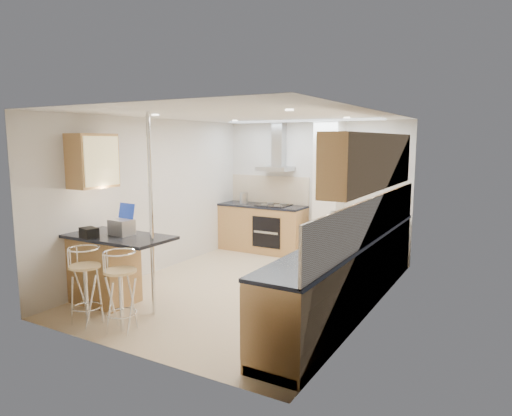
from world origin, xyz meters
The scene contains 16 objects.
ground centered at (0.00, 0.00, 0.00)m, with size 4.80×4.80×0.00m, color beige.
room_shell centered at (0.32, 0.38, 1.54)m, with size 3.64×4.84×2.51m.
right_counter centered at (1.50, 0.00, 0.46)m, with size 0.63×4.40×0.92m.
back_counter centered at (-0.95, 2.10, 0.46)m, with size 1.70×0.63×0.92m.
peninsula centered at (-1.12, -1.45, 0.48)m, with size 1.47×0.72×0.94m.
microwave centered at (1.43, 0.31, 1.07)m, with size 0.53×0.36×0.29m, color white.
laptop centered at (-1.09, -1.40, 1.04)m, with size 0.29×0.22×0.20m, color #A3A4AB.
bag centered at (-1.32, -1.72, 1.00)m, with size 0.23×0.17×0.13m, color black.
bar_stool_near centered at (-1.00, -2.08, 0.47)m, with size 0.38×0.38×0.93m, color #D7B574, non-canonical shape.
bar_stool_end centered at (-0.49, -2.03, 0.47)m, with size 0.38×0.38×0.94m, color #D7B574, non-canonical shape.
jar_a centered at (1.57, 1.27, 1.00)m, with size 0.12×0.12×0.17m, color silver.
jar_b centered at (1.68, 1.46, 0.99)m, with size 0.11×0.11×0.15m, color silver.
jar_c centered at (1.63, -0.82, 1.03)m, with size 0.14×0.14×0.22m, color #B5AB91.
jar_d centered at (1.42, -0.45, 1.00)m, with size 0.10×0.10×0.16m, color white.
bread_bin centered at (1.52, -0.76, 1.02)m, with size 0.31×0.40×0.21m, color silver.
kettle centered at (-1.36, 2.08, 1.02)m, with size 0.16×0.16×0.21m, color #ACAFB1.
Camera 1 is at (3.29, -5.55, 2.14)m, focal length 32.00 mm.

